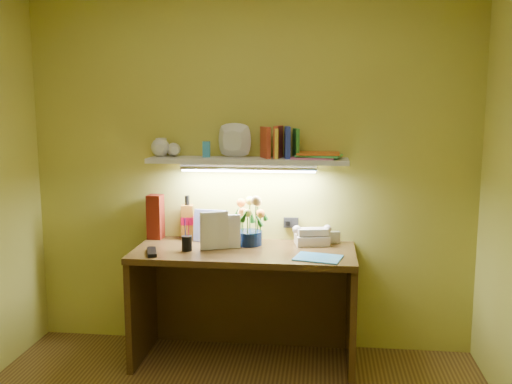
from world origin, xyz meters
The scene contains 13 objects.
desk centered at (0.00, 1.20, 0.38)m, with size 1.40×0.60×0.75m, color #3C2610.
flower_bouquet centered at (0.01, 1.33, 0.91)m, with size 0.20×0.20×0.31m, color #06153C, non-canonical shape.
telephone centered at (0.42, 1.38, 0.81)m, with size 0.21×0.16×0.13m, color beige, non-canonical shape.
desk_clock centered at (0.57, 1.44, 0.79)m, with size 0.08×0.04×0.08m, color silver.
whisky_bottle centered at (-0.42, 1.44, 0.90)m, with size 0.08×0.08×0.30m, color #A65F1B, non-canonical shape.
whisky_box centered at (-0.64, 1.43, 0.90)m, with size 0.10×0.10×0.30m, color #63170C.
pen_cup centered at (-0.35, 1.13, 0.83)m, with size 0.07×0.07×0.16m, color black.
art_card centered at (-0.26, 1.38, 0.86)m, with size 0.22×0.04×0.22m, color silver, non-canonical shape.
tv_remote centered at (-0.55, 1.03, 0.76)m, with size 0.05×0.19×0.02m, color black.
blue_folder centered at (0.47, 1.05, 0.75)m, with size 0.27×0.20×0.01m, color #348ECE.
desk_book_a centered at (-0.27, 1.14, 0.87)m, with size 0.18×0.02×0.25m, color beige.
desk_book_b centered at (-0.19, 1.21, 0.86)m, with size 0.16×0.02×0.22m, color silver.
wall_shelf centered at (-0.01, 1.38, 1.34)m, with size 1.30×0.28×0.24m.
Camera 1 is at (0.49, -2.28, 1.67)m, focal length 40.00 mm.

